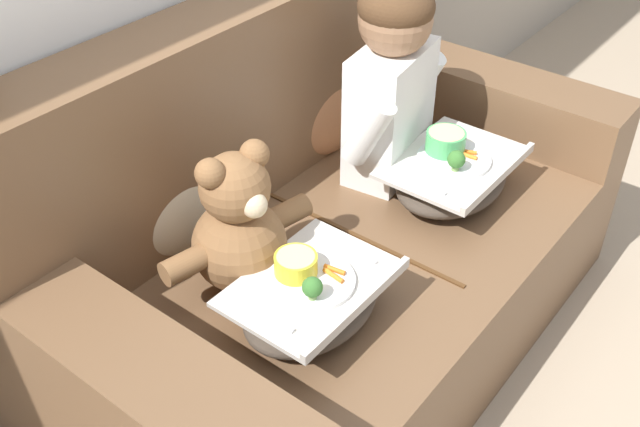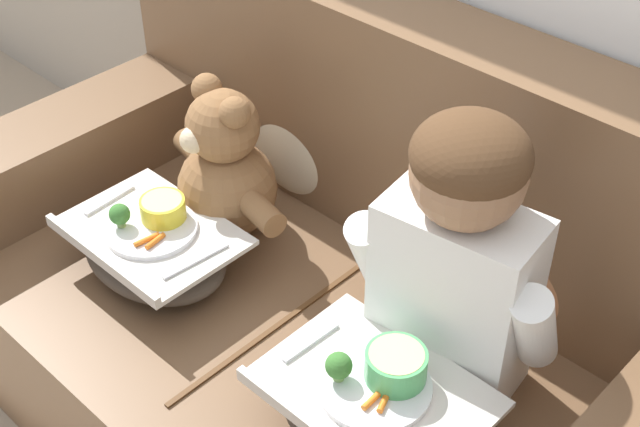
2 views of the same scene
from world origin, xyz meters
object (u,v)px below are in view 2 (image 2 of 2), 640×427
object	(u,v)px
lap_tray_child	(374,406)
child_figure	(459,244)
throw_pillow_behind_child	(518,254)
lap_tray_teddy	(154,248)
teddy_bear	(224,172)
couch	(327,318)
throw_pillow_behind_teddy	(295,134)

from	to	relation	value
lap_tray_child	child_figure	bearing A→B (deg)	90.03
throw_pillow_behind_child	lap_tray_child	bearing A→B (deg)	-89.97
lap_tray_teddy	teddy_bear	bearing A→B (deg)	90.13
couch	lap_tray_teddy	size ratio (longest dim) A/B	4.40
throw_pillow_behind_child	throw_pillow_behind_teddy	xyz separation A→B (m)	(-0.67, 0.00, 0.00)
throw_pillow_behind_child	throw_pillow_behind_teddy	size ratio (longest dim) A/B	1.09
teddy_bear	lap_tray_teddy	xyz separation A→B (m)	(0.00, -0.23, -0.10)
couch	teddy_bear	distance (m)	0.43
lap_tray_child	couch	bearing A→B (deg)	145.94
lap_tray_teddy	couch	bearing A→B (deg)	34.11
throw_pillow_behind_teddy	throw_pillow_behind_child	bearing A→B (deg)	0.00
child_figure	lap_tray_child	distance (m)	0.35
throw_pillow_behind_child	lap_tray_child	xyz separation A→B (m)	(0.00, -0.46, -0.09)
throw_pillow_behind_teddy	child_figure	bearing A→B (deg)	-19.30
lap_tray_child	lap_tray_teddy	world-z (taller)	lap_tray_child
couch	throw_pillow_behind_child	bearing A→B (deg)	35.25
couch	lap_tray_child	bearing A→B (deg)	-34.06
teddy_bear	throw_pillow_behind_child	bearing A→B (deg)	19.61
throw_pillow_behind_teddy	child_figure	distance (m)	0.73
child_figure	lap_tray_teddy	bearing A→B (deg)	-161.12
couch	lap_tray_teddy	world-z (taller)	couch
teddy_bear	throw_pillow_behind_teddy	bearing A→B (deg)	89.74
child_figure	throw_pillow_behind_teddy	bearing A→B (deg)	160.70
couch	teddy_bear	world-z (taller)	couch
couch	throw_pillow_behind_teddy	xyz separation A→B (m)	(-0.34, 0.24, 0.25)
throw_pillow_behind_child	lap_tray_teddy	bearing A→B (deg)	-145.32
throw_pillow_behind_teddy	teddy_bear	bearing A→B (deg)	-90.26
teddy_bear	lap_tray_teddy	size ratio (longest dim) A/B	1.08
throw_pillow_behind_child	teddy_bear	bearing A→B (deg)	-160.39
couch	lap_tray_child	distance (m)	0.44
child_figure	lap_tray_child	bearing A→B (deg)	-89.97
couch	throw_pillow_behind_teddy	world-z (taller)	couch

